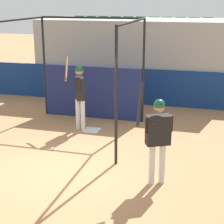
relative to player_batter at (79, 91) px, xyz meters
The scene contains 8 objects.
ground_plane 3.04m from the player_batter, 79.19° to the right, with size 60.00×60.00×0.00m, color #A8754C.
outfield_wall 3.26m from the player_batter, 80.58° to the left, with size 24.00×0.12×1.29m.
bleacher_section 4.88m from the player_batter, 83.78° to the left, with size 7.05×3.20×2.97m.
batting_cage 0.64m from the player_batter, 88.98° to the left, with size 3.31×3.28×3.18m.
home_plate 1.21m from the player_batter, ahead, with size 0.44×0.44×0.02m.
player_batter is the anchor object (origin of this frame).
player_waiting 3.86m from the player_batter, 45.86° to the right, with size 0.68×0.66×2.14m.
baseball 2.04m from the player_batter, 94.41° to the right, with size 0.07×0.07×0.07m.
Camera 1 is at (3.15, -7.04, 3.70)m, focal length 60.00 mm.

